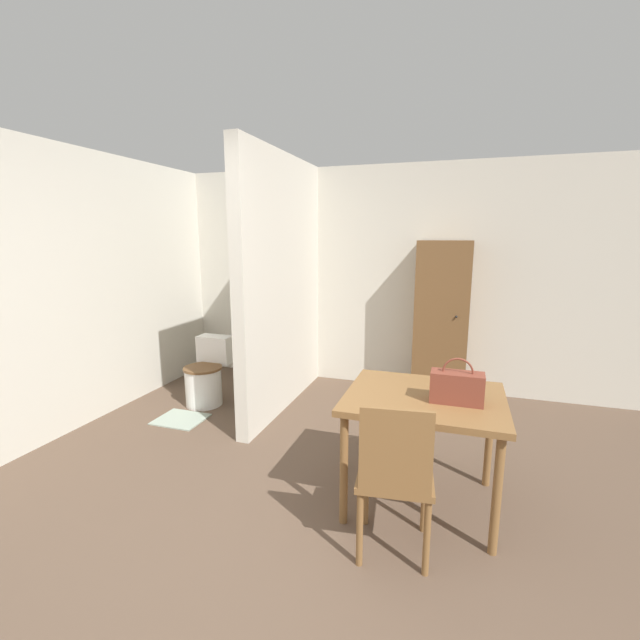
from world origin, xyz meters
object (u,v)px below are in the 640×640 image
(wooden_chair, at_px, (395,473))
(dining_table, at_px, (424,408))
(handbag, at_px, (457,387))
(toilet, at_px, (207,376))
(wooden_cabinet, at_px, (441,321))

(wooden_chair, bearing_deg, dining_table, 73.22)
(handbag, bearing_deg, dining_table, 162.97)
(dining_table, relative_size, toilet, 1.44)
(toilet, relative_size, handbag, 2.20)
(dining_table, bearing_deg, toilet, 154.93)
(dining_table, height_order, handbag, handbag)
(handbag, relative_size, wooden_cabinet, 0.18)
(toilet, bearing_deg, wooden_cabinet, 22.65)
(wooden_chair, relative_size, wooden_cabinet, 0.54)
(toilet, bearing_deg, wooden_chair, -36.29)
(handbag, bearing_deg, toilet, 155.51)
(dining_table, xyz_separation_m, wooden_chair, (-0.10, -0.54, -0.16))
(dining_table, distance_m, handbag, 0.27)
(toilet, bearing_deg, dining_table, -25.07)
(dining_table, xyz_separation_m, handbag, (0.19, -0.06, 0.18))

